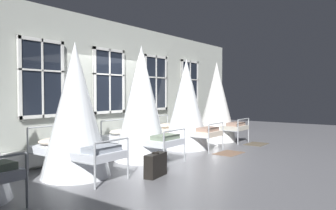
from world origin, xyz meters
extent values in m
plane|color=slate|center=(0.00, 0.00, 0.00)|extent=(23.72, 23.72, 0.00)
cube|color=#B2B7AD|center=(0.00, 1.18, 1.73)|extent=(12.86, 0.10, 3.46)
cube|color=black|center=(-1.92, 1.07, 1.90)|extent=(1.06, 0.02, 1.67)
cube|color=silver|center=(-1.92, 1.07, 1.10)|extent=(1.06, 0.06, 0.07)
cube|color=silver|center=(-1.92, 1.07, 2.69)|extent=(1.06, 0.06, 0.07)
cube|color=silver|center=(-2.42, 1.07, 1.90)|extent=(0.07, 0.06, 1.67)
cube|color=silver|center=(-1.43, 1.07, 1.90)|extent=(0.07, 0.06, 1.67)
cube|color=silver|center=(-1.92, 1.07, 1.90)|extent=(0.04, 0.06, 1.67)
cube|color=silver|center=(-1.92, 1.07, 2.06)|extent=(1.06, 0.06, 0.04)
cube|color=black|center=(0.00, 1.07, 1.90)|extent=(1.06, 0.02, 1.67)
cube|color=silver|center=(0.00, 1.07, 1.10)|extent=(1.06, 0.06, 0.07)
cube|color=silver|center=(0.00, 1.07, 2.69)|extent=(1.06, 0.06, 0.07)
cube|color=silver|center=(-0.50, 1.07, 1.90)|extent=(0.07, 0.06, 1.67)
cube|color=silver|center=(0.50, 1.07, 1.90)|extent=(0.07, 0.06, 1.67)
cube|color=silver|center=(0.00, 1.07, 1.90)|extent=(0.04, 0.06, 1.67)
cube|color=silver|center=(0.00, 1.07, 2.06)|extent=(1.06, 0.06, 0.04)
cube|color=black|center=(1.92, 1.07, 1.90)|extent=(1.06, 0.02, 1.67)
cube|color=silver|center=(1.92, 1.07, 1.10)|extent=(1.06, 0.06, 0.07)
cube|color=silver|center=(1.92, 1.07, 2.69)|extent=(1.06, 0.06, 0.07)
cube|color=silver|center=(1.43, 1.07, 1.90)|extent=(0.07, 0.06, 1.67)
cube|color=silver|center=(2.42, 1.07, 1.90)|extent=(0.07, 0.06, 1.67)
cube|color=silver|center=(1.92, 1.07, 1.90)|extent=(0.04, 0.06, 1.67)
cube|color=silver|center=(1.92, 1.07, 2.06)|extent=(1.06, 0.06, 0.04)
cube|color=black|center=(3.85, 1.07, 1.90)|extent=(1.06, 0.02, 1.67)
cube|color=silver|center=(3.85, 1.07, 1.10)|extent=(1.06, 0.06, 0.07)
cube|color=silver|center=(3.85, 1.07, 2.69)|extent=(1.06, 0.06, 0.07)
cube|color=silver|center=(3.35, 1.07, 1.90)|extent=(0.07, 0.06, 1.67)
cube|color=silver|center=(4.35, 1.07, 1.90)|extent=(0.07, 0.06, 1.67)
cube|color=silver|center=(3.85, 1.07, 1.90)|extent=(0.04, 0.06, 1.67)
cube|color=silver|center=(3.85, 1.07, 2.06)|extent=(1.06, 0.06, 0.04)
cube|color=silver|center=(0.00, 1.05, 0.25)|extent=(8.30, 0.10, 0.36)
cylinder|color=#9EA3A8|center=(-3.47, -0.94, 0.38)|extent=(0.04, 0.04, 0.76)
cylinder|color=#9EA3A8|center=(-2.38, 0.89, 0.45)|extent=(0.04, 0.04, 0.89)
cylinder|color=#9EA3A8|center=(-1.58, 0.90, 0.45)|extent=(0.04, 0.04, 0.89)
cylinder|color=#9EA3A8|center=(-2.34, -1.04, 0.38)|extent=(0.04, 0.04, 0.76)
cylinder|color=#9EA3A8|center=(-1.54, -1.03, 0.38)|extent=(0.04, 0.04, 0.76)
cylinder|color=#9EA3A8|center=(-2.36, -0.08, 0.41)|extent=(0.07, 1.93, 0.03)
cylinder|color=#9EA3A8|center=(-1.56, -0.06, 0.41)|extent=(0.07, 1.93, 0.03)
cylinder|color=#9EA3A8|center=(-1.98, 0.90, 0.89)|extent=(0.80, 0.05, 0.03)
cylinder|color=#9EA3A8|center=(-1.94, -1.03, 0.76)|extent=(0.80, 0.05, 0.03)
cube|color=silver|center=(-1.96, -0.07, 0.47)|extent=(0.86, 1.96, 0.14)
ellipsoid|color=beige|center=(-1.98, 0.66, 0.61)|extent=(0.62, 0.41, 0.14)
cube|color=#8C939E|center=(-1.95, -0.77, 0.59)|extent=(0.67, 0.37, 0.10)
cone|color=white|center=(-1.96, -0.07, 1.28)|extent=(1.32, 1.32, 2.55)
cylinder|color=#9EA3A8|center=(-0.43, 0.92, 0.45)|extent=(0.04, 0.04, 0.89)
cylinder|color=#9EA3A8|center=(0.37, 0.92, 0.45)|extent=(0.04, 0.04, 0.89)
cylinder|color=#9EA3A8|center=(-0.43, -1.01, 0.38)|extent=(0.04, 0.04, 0.76)
cylinder|color=#9EA3A8|center=(0.37, -1.01, 0.38)|extent=(0.04, 0.04, 0.76)
cylinder|color=#9EA3A8|center=(-0.43, -0.05, 0.41)|extent=(0.04, 1.93, 0.03)
cylinder|color=#9EA3A8|center=(0.37, -0.04, 0.41)|extent=(0.04, 1.93, 0.03)
cylinder|color=#9EA3A8|center=(-0.03, 0.92, 0.89)|extent=(0.80, 0.03, 0.03)
cylinder|color=#9EA3A8|center=(-0.03, -1.01, 0.76)|extent=(0.80, 0.03, 0.03)
cube|color=silver|center=(-0.03, -0.05, 0.47)|extent=(0.82, 1.95, 0.14)
ellipsoid|color=#B7B2A3|center=(-0.03, 0.68, 0.61)|extent=(0.62, 0.40, 0.14)
cube|color=slate|center=(-0.03, -0.75, 0.59)|extent=(0.66, 0.36, 0.10)
cone|color=white|center=(-0.03, -0.05, 1.36)|extent=(1.32, 1.32, 2.71)
cylinder|color=#9EA3A8|center=(1.55, 0.94, 0.45)|extent=(0.04, 0.04, 0.89)
cylinder|color=#9EA3A8|center=(2.35, 0.94, 0.45)|extent=(0.04, 0.04, 0.89)
cylinder|color=#9EA3A8|center=(1.55, -0.98, 0.38)|extent=(0.04, 0.04, 0.76)
cylinder|color=#9EA3A8|center=(2.35, -0.99, 0.38)|extent=(0.04, 0.04, 0.76)
cylinder|color=#9EA3A8|center=(1.55, -0.02, 0.41)|extent=(0.04, 1.93, 0.03)
cylinder|color=#9EA3A8|center=(2.35, -0.02, 0.41)|extent=(0.04, 1.93, 0.03)
cylinder|color=#9EA3A8|center=(1.95, 0.94, 0.89)|extent=(0.80, 0.03, 0.03)
cylinder|color=#9EA3A8|center=(1.95, -0.99, 0.76)|extent=(0.80, 0.03, 0.03)
cube|color=beige|center=(1.95, -0.02, 0.47)|extent=(0.82, 1.95, 0.14)
ellipsoid|color=beige|center=(1.95, 0.70, 0.61)|extent=(0.62, 0.40, 0.14)
cube|color=gray|center=(1.95, -0.73, 0.59)|extent=(0.66, 0.36, 0.10)
cone|color=white|center=(1.95, -0.02, 1.28)|extent=(1.32, 1.32, 2.56)
cylinder|color=#9EA3A8|center=(3.43, 0.97, 0.45)|extent=(0.04, 0.04, 0.89)
cylinder|color=#9EA3A8|center=(4.23, 0.96, 0.45)|extent=(0.04, 0.04, 0.89)
cylinder|color=#9EA3A8|center=(3.41, -0.96, 0.38)|extent=(0.04, 0.04, 0.76)
cylinder|color=#9EA3A8|center=(4.21, -0.97, 0.38)|extent=(0.04, 0.04, 0.76)
cylinder|color=#9EA3A8|center=(3.42, 0.01, 0.41)|extent=(0.05, 1.93, 0.03)
cylinder|color=#9EA3A8|center=(4.22, 0.00, 0.41)|extent=(0.05, 1.93, 0.03)
cylinder|color=#9EA3A8|center=(3.83, 0.97, 0.89)|extent=(0.80, 0.04, 0.03)
cylinder|color=#9EA3A8|center=(3.81, -0.96, 0.76)|extent=(0.80, 0.04, 0.03)
cube|color=#B7B2A3|center=(3.82, 0.00, 0.47)|extent=(0.84, 1.96, 0.14)
ellipsoid|color=silver|center=(3.82, 0.73, 0.61)|extent=(0.62, 0.41, 0.14)
cube|color=gray|center=(3.81, -0.70, 0.59)|extent=(0.66, 0.37, 0.10)
cone|color=white|center=(3.82, 0.00, 1.31)|extent=(1.32, 1.32, 2.61)
cube|color=brown|center=(1.92, -1.38, 0.01)|extent=(0.82, 0.59, 0.01)
cube|color=brown|center=(3.85, -1.38, 0.01)|extent=(0.80, 0.57, 0.01)
cube|color=black|center=(-1.09, -1.32, 0.22)|extent=(0.58, 0.29, 0.44)
cube|color=tan|center=(-1.11, -1.21, 0.22)|extent=(0.50, 0.09, 0.03)
torus|color=black|center=(-1.09, -1.32, 0.46)|extent=(0.17, 0.17, 0.02)
camera|label=1|loc=(-5.93, -5.17, 1.59)|focal=35.12mm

